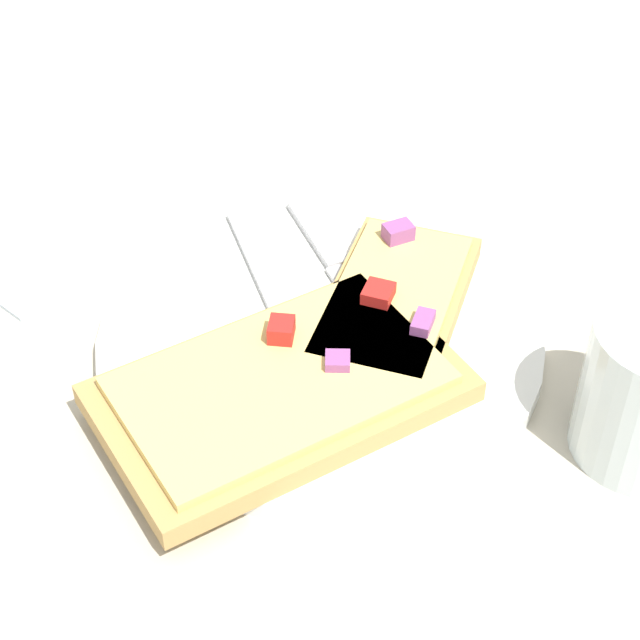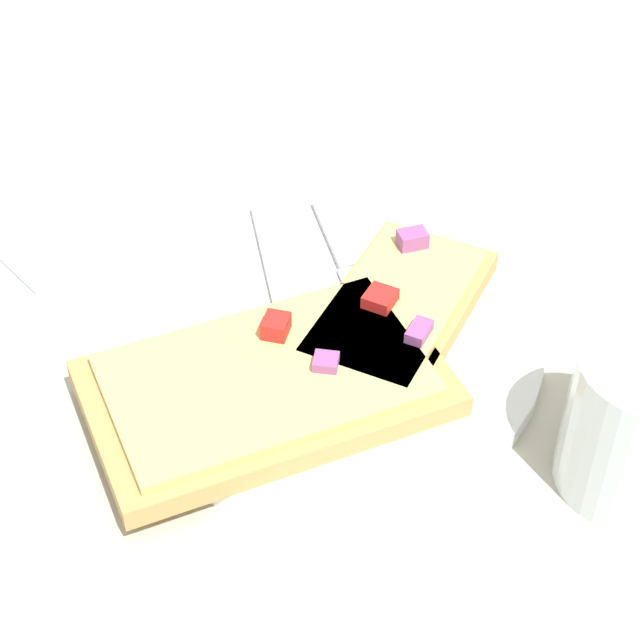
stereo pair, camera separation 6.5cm
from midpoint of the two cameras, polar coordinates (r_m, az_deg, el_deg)
name	(u,v)px [view 1 (the left image)]	position (r m, az deg, el deg)	size (l,w,h in m)	color
ground_plane	(320,346)	(0.67, -2.80, -1.53)	(4.00, 4.00, 0.00)	#BCB29E
plate	(320,339)	(0.67, -2.81, -1.15)	(0.28, 0.28, 0.01)	white
fork	(284,321)	(0.67, -4.75, -0.17)	(0.12, 0.19, 0.01)	#B7B7BC
knife	(344,274)	(0.70, -1.37, 2.38)	(0.11, 0.19, 0.01)	#B7B7BC
pizza_slice_main	(280,389)	(0.61, -5.22, -3.84)	(0.23, 0.18, 0.03)	tan
pizza_slice_corner	(393,304)	(0.67, 1.11, 0.75)	(0.17, 0.13, 0.03)	tan
crumb_scatter	(310,318)	(0.66, -3.36, -0.04)	(0.21, 0.05, 0.01)	tan
napkin	(62,246)	(0.77, -16.01, 3.70)	(0.13, 0.08, 0.01)	silver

